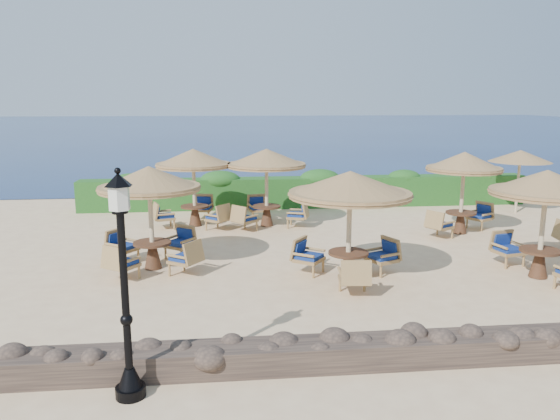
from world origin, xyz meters
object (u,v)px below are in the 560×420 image
object	(u,v)px
cafe_set_0	(150,201)
cafe_set_3	(194,172)
cafe_set_1	(350,201)
cafe_set_2	(545,198)
cafe_set_4	(267,171)
extra_parasol	(520,156)
lamp_post	(125,296)
cafe_set_5	(463,175)

from	to	relation	value
cafe_set_0	cafe_set_3	bearing A→B (deg)	79.89
cafe_set_1	cafe_set_2	size ratio (longest dim) A/B	1.02
cafe_set_1	cafe_set_4	size ratio (longest dim) A/B	1.05
extra_parasol	cafe_set_1	xyz separation A→B (m)	(-8.24, -7.17, -0.23)
cafe_set_0	cafe_set_4	xyz separation A→B (m)	(3.31, 4.51, 0.13)
cafe_set_1	cafe_set_2	distance (m)	4.69
lamp_post	cafe_set_4	bearing A→B (deg)	75.01
cafe_set_2	cafe_set_3	size ratio (longest dim) A/B	1.06
extra_parasol	cafe_set_4	bearing A→B (deg)	-172.78
extra_parasol	cafe_set_3	distance (m)	12.21
cafe_set_4	cafe_set_5	world-z (taller)	same
lamp_post	cafe_set_2	world-z (taller)	lamp_post
cafe_set_0	cafe_set_4	bearing A→B (deg)	53.74
cafe_set_2	cafe_set_1	bearing A→B (deg)	176.54
cafe_set_1	cafe_set_5	bearing A→B (deg)	42.01
cafe_set_0	cafe_set_2	world-z (taller)	same
cafe_set_2	cafe_set_4	bearing A→B (deg)	134.69
cafe_set_3	cafe_set_5	bearing A→B (deg)	-12.98
cafe_set_3	cafe_set_4	world-z (taller)	same
extra_parasol	cafe_set_2	bearing A→B (deg)	-115.50
cafe_set_1	cafe_set_3	xyz separation A→B (m)	(-3.93, 6.21, -0.09)
cafe_set_2	cafe_set_5	world-z (taller)	same
cafe_set_4	cafe_set_0	bearing A→B (deg)	-126.26
cafe_set_5	extra_parasol	bearing A→B (deg)	39.72
cafe_set_0	cafe_set_3	size ratio (longest dim) A/B	0.98
cafe_set_2	cafe_set_4	world-z (taller)	same
cafe_set_3	cafe_set_5	world-z (taller)	same
lamp_post	extra_parasol	world-z (taller)	lamp_post
lamp_post	cafe_set_4	size ratio (longest dim) A/B	1.19
extra_parasol	cafe_set_3	xyz separation A→B (m)	(-12.17, -0.96, -0.32)
lamp_post	extra_parasol	bearing A→B (deg)	43.60
lamp_post	cafe_set_0	bearing A→B (deg)	93.87
lamp_post	cafe_set_2	bearing A→B (deg)	26.67
cafe_set_0	cafe_set_4	size ratio (longest dim) A/B	0.96
cafe_set_0	cafe_set_1	distance (m)	5.00
cafe_set_0	cafe_set_5	bearing A→B (deg)	16.40
extra_parasol	cafe_set_5	distance (m)	4.62
extra_parasol	cafe_set_3	world-z (taller)	cafe_set_3
lamp_post	cafe_set_0	xyz separation A→B (m)	(-0.42, 6.26, 0.21)
cafe_set_3	cafe_set_5	size ratio (longest dim) A/B	0.99
lamp_post	cafe_set_5	distance (m)	12.80
lamp_post	cafe_set_0	size ratio (longest dim) A/B	1.24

